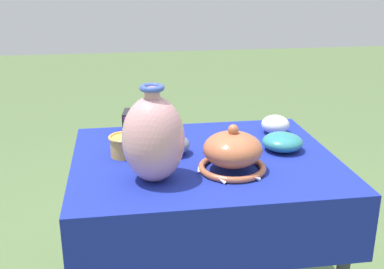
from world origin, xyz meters
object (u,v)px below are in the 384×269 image
mosaic_tile_box (138,123)px  bowl_shallow_porcelain (275,124)px  cup_wide_ochre (124,145)px  bowl_shallow_teal (282,142)px  vase_dome_bell (233,153)px  bowl_shallow_slate (174,145)px  vase_tall_bulbous (153,138)px

mosaic_tile_box → bowl_shallow_porcelain: 0.56m
cup_wide_ochre → bowl_shallow_teal: (0.59, -0.03, -0.01)m
vase_dome_bell → bowl_shallow_teal: size_ratio=1.61×
vase_dome_bell → bowl_shallow_slate: vase_dome_bell is taller
mosaic_tile_box → bowl_shallow_teal: mosaic_tile_box is taller
cup_wide_ochre → mosaic_tile_box: bearing=75.1°
bowl_shallow_porcelain → cup_wide_ochre: size_ratio=1.00×
mosaic_tile_box → bowl_shallow_slate: 0.27m
cup_wide_ochre → vase_tall_bulbous: bearing=-68.2°
bowl_shallow_teal → vase_dome_bell: bearing=-145.9°
bowl_shallow_teal → bowl_shallow_slate: bearing=176.3°
vase_tall_bulbous → cup_wide_ochre: vase_tall_bulbous is taller
bowl_shallow_porcelain → cup_wide_ochre: (-0.62, -0.16, 0.00)m
vase_dome_bell → bowl_shallow_slate: (-0.18, 0.18, -0.03)m
mosaic_tile_box → cup_wide_ochre: bearing=-96.9°
vase_dome_bell → bowl_shallow_slate: bearing=134.4°
vase_tall_bulbous → vase_dome_bell: size_ratio=1.30×
vase_dome_bell → mosaic_tile_box: size_ratio=1.81×
vase_dome_bell → cup_wide_ochre: bearing=151.9°
vase_dome_bell → mosaic_tile_box: bearing=124.7°
vase_tall_bulbous → mosaic_tile_box: 0.47m
vase_dome_bell → cup_wide_ochre: (-0.36, 0.19, -0.02)m
mosaic_tile_box → bowl_shallow_slate: bearing=-56.4°
vase_dome_bell → bowl_shallow_slate: size_ratio=2.02×
bowl_shallow_porcelain → bowl_shallow_slate: bowl_shallow_porcelain is taller
bowl_shallow_porcelain → cup_wide_ochre: cup_wide_ochre is taller
cup_wide_ochre → bowl_shallow_slate: cup_wide_ochre is taller
bowl_shallow_porcelain → mosaic_tile_box: bearing=172.5°
vase_tall_bulbous → mosaic_tile_box: vase_tall_bulbous is taller
vase_dome_bell → cup_wide_ochre: 0.40m
vase_tall_bulbous → bowl_shallow_teal: size_ratio=2.08×
bowl_shallow_slate → mosaic_tile_box: bearing=115.5°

